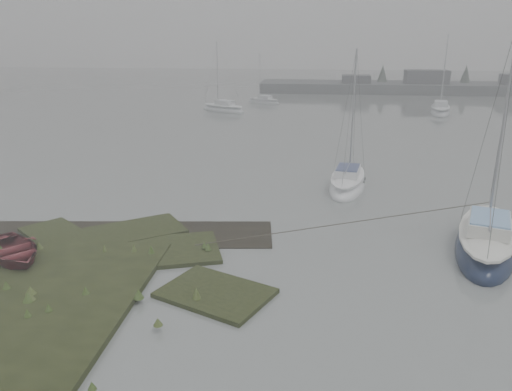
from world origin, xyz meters
name	(u,v)px	position (x,y,z in m)	size (l,w,h in m)	color
ground	(272,129)	(0.00, 30.00, 0.00)	(160.00, 160.00, 0.00)	slate
far_shoreline	(472,87)	(26.84, 61.90, 0.85)	(60.00, 8.00, 4.15)	#4C4F51
sailboat_main	(486,243)	(10.66, 4.31, 0.31)	(4.38, 7.36, 9.87)	#111A33
sailboat_white	(347,183)	(5.67, 12.38, 0.25)	(2.91, 6.03, 8.16)	white
sailboat_far_a	(223,109)	(-6.25, 40.21, 0.25)	(5.89, 4.54, 8.09)	#AAB1B5
sailboat_far_b	(440,111)	(17.52, 41.29, 0.28)	(3.30, 6.58, 8.89)	#A7ACB2
sailboat_far_c	(264,102)	(-2.39, 47.47, 0.20)	(4.71, 3.60, 6.46)	#A3A7AC
dinghy	(12,250)	(-7.52, 1.00, 0.58)	(2.47, 3.45, 0.72)	maroon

